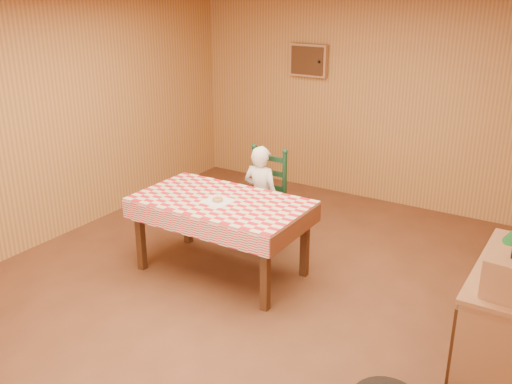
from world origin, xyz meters
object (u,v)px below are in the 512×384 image
dining_table (221,208)px  shelf_unit (509,328)px  ladder_chair (264,200)px  seated_child (261,197)px

dining_table → shelf_unit: 2.69m
ladder_chair → shelf_unit: bearing=-22.7°
dining_table → ladder_chair: ladder_chair is taller
dining_table → shelf_unit: (2.66, -0.33, -0.22)m
dining_table → ladder_chair: 0.81m
seated_child → shelf_unit: bearing=158.3°
ladder_chair → shelf_unit: ladder_chair is taller
dining_table → shelf_unit: shelf_unit is taller
shelf_unit → dining_table: bearing=173.0°
ladder_chair → seated_child: bearing=-90.0°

